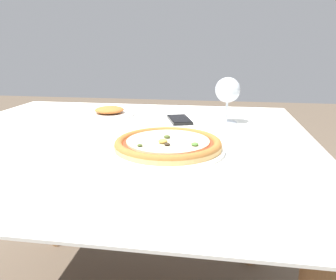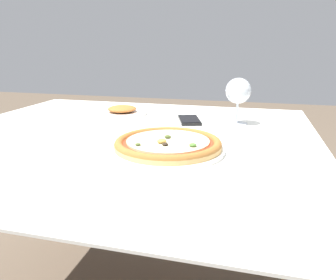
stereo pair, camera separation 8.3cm
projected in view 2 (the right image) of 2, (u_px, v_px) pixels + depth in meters
name	position (u px, v px, depth m)	size (l,w,h in m)	color
dining_table	(123.00, 160.00, 1.03)	(1.18, 1.09, 0.71)	brown
pizza_plate	(168.00, 145.00, 0.85)	(0.29, 0.29, 0.04)	white
wine_glass_far_left	(238.00, 92.00, 1.11)	(0.09, 0.09, 0.16)	silver
cell_phone	(189.00, 120.00, 1.18)	(0.11, 0.16, 0.01)	black
side_plate	(122.00, 111.00, 1.30)	(0.19, 0.19, 0.04)	white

